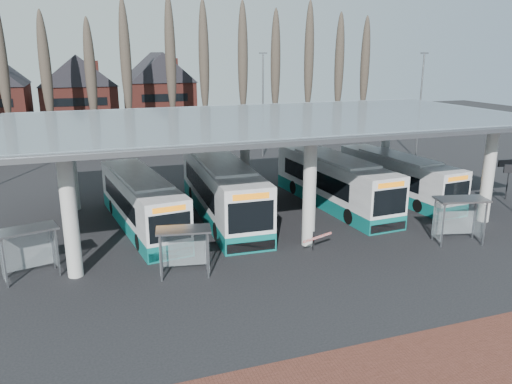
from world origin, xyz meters
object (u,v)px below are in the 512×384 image
object	(u,v)px
bus_1	(222,190)
bus_2	(333,182)
bus_3	(396,177)
shelter_2	(459,210)
bus_0	(141,202)
shelter_0	(27,241)
shelter_1	(184,241)

from	to	relation	value
bus_1	bus_2	bearing A→B (deg)	1.26
bus_2	bus_3	bearing A→B (deg)	-0.73
bus_1	shelter_2	world-z (taller)	bus_1
bus_2	bus_3	xyz separation A→B (m)	(5.26, 0.24, -0.15)
bus_1	bus_2	size ratio (longest dim) A/B	1.07
bus_0	bus_2	world-z (taller)	bus_2
bus_3	shelter_2	distance (m)	9.10
bus_1	shelter_0	size ratio (longest dim) A/B	4.63
bus_0	bus_1	distance (m)	5.11
shelter_1	shelter_2	xyz separation A→B (m)	(15.03, -0.83, 0.16)
bus_1	shelter_1	size ratio (longest dim) A/B	4.91
bus_0	shelter_2	size ratio (longest dim) A/B	3.91
shelter_2	bus_3	bearing A→B (deg)	90.21
bus_0	bus_3	xyz separation A→B (m)	(18.21, 0.44, -0.05)
bus_0	bus_3	distance (m)	18.22
bus_1	bus_3	world-z (taller)	bus_1
shelter_1	bus_3	bearing A→B (deg)	35.39
bus_1	shelter_2	xyz separation A→B (m)	(10.98, -8.76, 0.14)
bus_0	shelter_2	distance (m)	18.14
bus_3	shelter_2	world-z (taller)	bus_3
bus_1	bus_3	xyz separation A→B (m)	(13.12, 0.07, -0.26)
bus_0	shelter_1	size ratio (longest dim) A/B	4.35
bus_1	shelter_0	bearing A→B (deg)	-149.44
bus_2	shelter_1	bearing A→B (deg)	-150.19
shelter_2	bus_1	bearing A→B (deg)	155.23
bus_2	bus_3	world-z (taller)	bus_2
bus_0	bus_3	world-z (taller)	bus_0
bus_2	bus_3	distance (m)	5.27
bus_3	shelter_1	xyz separation A→B (m)	(-17.17, -8.00, 0.23)
bus_0	bus_1	size ratio (longest dim) A/B	0.89
bus_2	shelter_1	size ratio (longest dim) A/B	4.61
shelter_1	bus_2	bearing A→B (deg)	43.51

